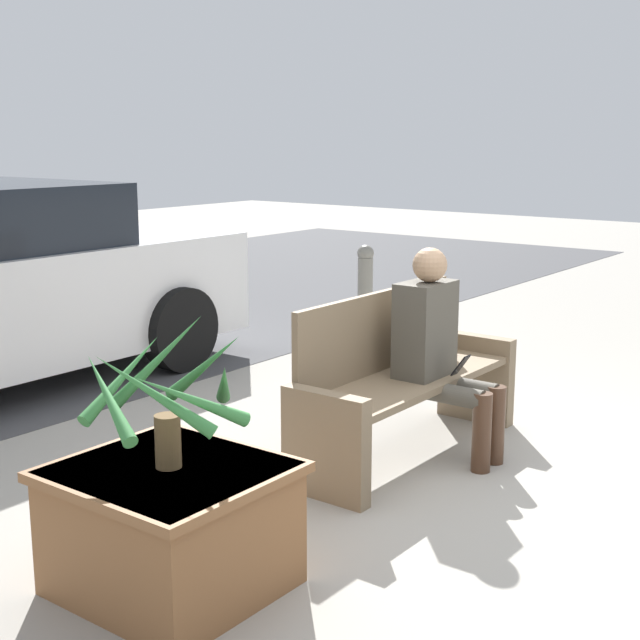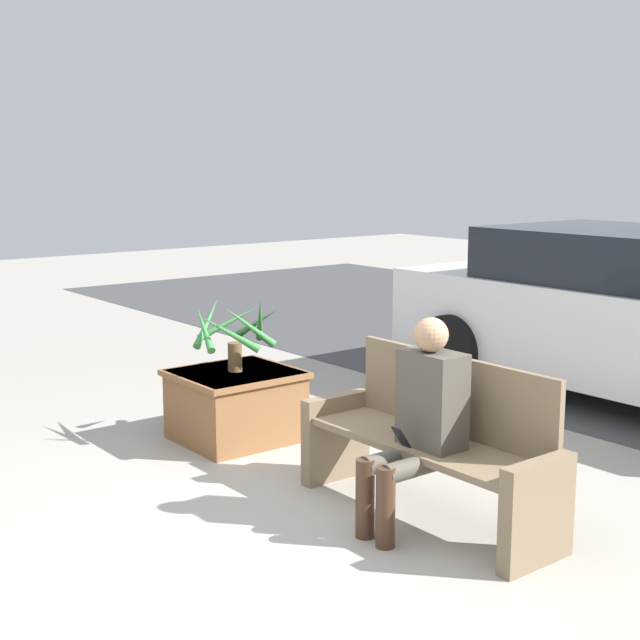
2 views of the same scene
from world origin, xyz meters
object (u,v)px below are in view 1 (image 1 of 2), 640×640
(person_seated, at_px, (439,345))
(planter_box, at_px, (171,524))
(potted_plant, at_px, (167,392))
(bench, at_px, (401,380))
(bollard_post, at_px, (365,293))

(person_seated, distance_m, planter_box, 2.01)
(person_seated, height_order, potted_plant, person_seated)
(person_seated, distance_m, potted_plant, 1.99)
(planter_box, bearing_deg, potted_plant, -114.65)
(bench, bearing_deg, potted_plant, -176.37)
(potted_plant, relative_size, bollard_post, 0.76)
(potted_plant, bearing_deg, bench, 3.63)
(bollard_post, bearing_deg, potted_plant, -155.82)
(planter_box, bearing_deg, person_seated, -2.08)
(bench, distance_m, person_seated, 0.30)
(bench, xyz_separation_m, bollard_post, (2.05, 1.65, 0.04))
(person_seated, bearing_deg, planter_box, 177.92)
(bench, distance_m, bollard_post, 2.63)
(bench, relative_size, person_seated, 1.43)
(bench, xyz_separation_m, person_seated, (0.09, -0.19, 0.22))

